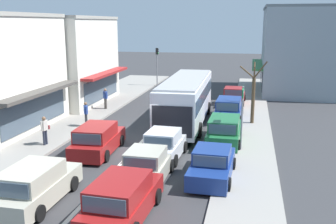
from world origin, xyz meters
The scene contains 22 objects.
ground_plane centered at (0.00, 0.00, 0.00)m, with size 140.00×140.00×0.00m, color #353538.
lane_centre_line centered at (0.00, 4.00, 0.00)m, with size 0.20×28.00×0.01m, color silver.
sidewalk_left centered at (-6.80, 6.00, 0.07)m, with size 5.20×44.00×0.14m, color gray.
kerb_right centered at (6.20, 6.00, 0.06)m, with size 2.80×44.00×0.12m, color gray.
shopfront_mid_block centered at (-10.18, 9.97, 3.69)m, with size 8.94×9.07×7.40m.
building_right_far centered at (11.48, 20.02, 4.21)m, with size 9.63×10.85×8.43m.
city_bus centered at (1.90, 4.74, 1.88)m, with size 2.91×10.91×3.23m.
wagon_behind_bus_near centered at (-1.74, -2.23, 0.75)m, with size 2.08×4.57×1.58m.
wagon_queue_far_back centered at (-1.80, -8.44, 0.75)m, with size 1.97×4.52×1.58m.
sedan_adjacent_lane_lead centered at (1.81, -5.36, 0.66)m, with size 1.93×4.21×1.47m.
wagon_behind_bus_mid centered at (1.88, -8.88, 0.75)m, with size 2.08×4.57×1.58m.
hatchback_adjacent_lane_trail centered at (1.95, -2.31, 0.71)m, with size 1.94×3.77×1.54m.
parked_sedan_kerb_front centered at (4.64, -4.52, 0.66)m, with size 2.00×4.25×1.47m.
parked_wagon_kerb_second centered at (4.79, 1.00, 0.75)m, with size 1.98×4.52×1.58m.
parked_wagon_kerb_third centered at (4.70, 6.85, 0.75)m, with size 2.02×4.54×1.58m.
parked_sedan_kerb_rear centered at (4.78, 12.42, 0.66)m, with size 1.99×4.25×1.47m.
traffic_light_downstreet centered at (-3.92, 20.46, 2.85)m, with size 0.32×0.24×4.20m.
directional_road_sign centered at (5.78, -0.37, 2.68)m, with size 0.10×1.40×3.60m.
street_tree_right centered at (6.36, 5.72, 2.07)m, with size 1.83×1.70×4.38m.
pedestrian_with_handbag_near centered at (-5.05, -1.81, 1.07)m, with size 0.30×0.66×1.63m.
pedestrian_browsing_midblock centered at (-5.13, 7.86, 1.07)m, with size 0.44×0.42×1.63m.
pedestrian_far_walker centered at (-4.44, 2.48, 1.07)m, with size 0.39×0.49×1.63m.
Camera 1 is at (6.16, -21.17, 6.89)m, focal length 42.00 mm.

